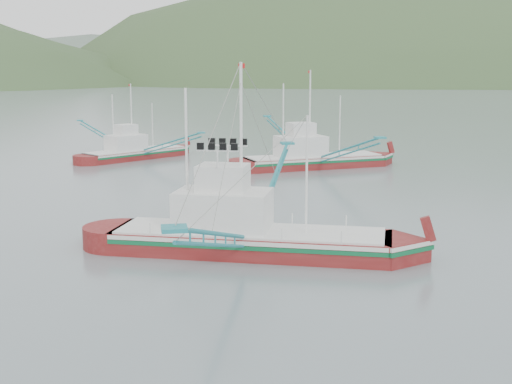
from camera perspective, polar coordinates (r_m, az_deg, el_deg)
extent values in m
plane|color=slate|center=(40.70, 1.41, -5.93)|extent=(1200.00, 1200.00, 0.00)
cube|color=maroon|center=(43.27, -0.44, -4.63)|extent=(17.31, 10.02, 2.24)
cube|color=silver|center=(43.03, -0.44, -3.41)|extent=(17.03, 9.99, 0.25)
cube|color=#0D5F34|center=(43.10, -0.44, -3.77)|extent=(17.03, 10.01, 0.25)
cube|color=silver|center=(42.98, -0.44, -3.12)|extent=(16.44, 9.52, 0.13)
cube|color=silver|center=(43.08, -2.64, -1.50)|extent=(6.49, 5.30, 2.46)
cube|color=silver|center=(42.71, -2.66, 1.15)|extent=(3.58, 3.32, 1.57)
cylinder|color=white|center=(42.22, -1.20, 3.51)|extent=(0.18, 0.18, 10.08)
cylinder|color=white|center=(43.13, -5.57, 2.59)|extent=(0.16, 0.16, 8.57)
cylinder|color=white|center=(41.80, 4.08, 1.32)|extent=(0.13, 0.13, 7.06)
cube|color=maroon|center=(78.83, 4.62, 2.11)|extent=(16.16, 7.03, 2.09)
cube|color=silver|center=(78.71, 4.63, 2.75)|extent=(15.87, 7.06, 0.23)
cube|color=#0D5F34|center=(78.75, 4.63, 2.56)|extent=(15.87, 7.08, 0.23)
cube|color=silver|center=(78.68, 4.63, 2.90)|extent=(15.35, 6.68, 0.13)
cube|color=silver|center=(77.91, 3.60, 3.65)|extent=(5.75, 4.26, 2.30)
cube|color=silver|center=(77.71, 3.61, 5.03)|extent=(3.10, 2.76, 1.46)
cylinder|color=white|center=(78.01, 4.33, 6.27)|extent=(0.17, 0.17, 9.39)
cylinder|color=white|center=(76.81, 2.19, 5.70)|extent=(0.15, 0.15, 7.98)
cylinder|color=white|center=(79.70, 6.72, 5.30)|extent=(0.13, 0.13, 6.58)
cube|color=maroon|center=(87.09, -9.60, 2.76)|extent=(12.72, 10.65, 1.76)
cube|color=silver|center=(87.00, -9.61, 3.24)|extent=(12.55, 10.55, 0.19)
cube|color=#0D5F34|center=(87.02, -9.61, 3.10)|extent=(12.56, 10.57, 0.19)
cube|color=silver|center=(86.97, -9.62, 3.36)|extent=(12.08, 10.12, 0.11)
cube|color=silver|center=(86.10, -10.34, 3.89)|extent=(5.21, 4.87, 1.94)
cube|color=silver|center=(85.95, -10.38, 4.94)|extent=(2.99, 2.92, 1.23)
cylinder|color=white|center=(86.34, -9.93, 5.91)|extent=(0.14, 0.14, 7.92)
cylinder|color=white|center=(84.87, -11.37, 5.39)|extent=(0.12, 0.12, 6.73)
cylinder|color=white|center=(88.27, -8.29, 5.28)|extent=(0.11, 0.11, 5.54)
ellipsoid|color=#365029|center=(529.84, 18.52, 8.52)|extent=(684.00, 432.00, 306.00)
ellipsoid|color=slate|center=(599.65, -6.03, 9.13)|extent=(960.00, 400.00, 240.00)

